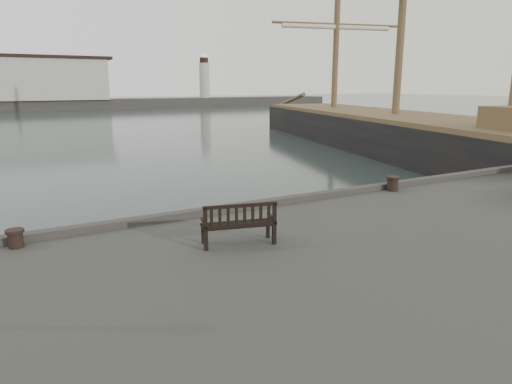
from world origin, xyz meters
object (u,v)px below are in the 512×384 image
bench (239,231)px  bollard_right (393,184)px  bollard_left (16,239)px  tall_ship_main (393,139)px

bench → bollard_right: bench is taller
bollard_left → tall_ship_main: tall_ship_main is taller
tall_ship_main → bench: bearing=-127.7°
bollard_left → bollard_right: bearing=0.0°
bollard_right → tall_ship_main: bearing=44.2°
bench → bollard_left: (-4.20, 2.11, -0.09)m
bench → tall_ship_main: (22.61, 17.57, -1.07)m
bench → bollard_right: (6.68, 2.11, -0.05)m
bench → tall_ship_main: 28.66m
bench → bollard_left: size_ratio=4.22×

